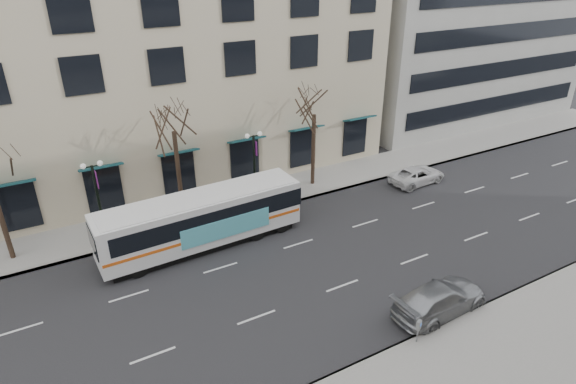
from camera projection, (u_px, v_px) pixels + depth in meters
ground at (237, 291)px, 24.88m from camera, size 160.00×160.00×0.00m
sidewalk_far at (251, 198)px, 34.04m from camera, size 80.00×4.00×0.15m
building_hotel at (88, 8)px, 34.99m from camera, size 40.00×20.00×24.00m
tree_far_mid at (172, 116)px, 28.63m from camera, size 3.60×3.60×8.55m
tree_far_right at (315, 101)px, 33.19m from camera, size 3.60×3.60×8.06m
lamp_post_left at (98, 198)px, 27.78m from camera, size 1.22×0.45×5.21m
lamp_post_right at (255, 165)px, 32.12m from camera, size 1.22×0.45×5.21m
city_bus at (203, 219)px, 28.00m from camera, size 12.12×3.07×3.26m
silver_car at (440, 299)px, 23.15m from camera, size 5.30×2.37×1.51m
white_pickup at (417, 175)px, 36.15m from camera, size 4.60×2.30×1.25m
pay_station at (419, 327)px, 21.06m from camera, size 0.30×0.26×1.19m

